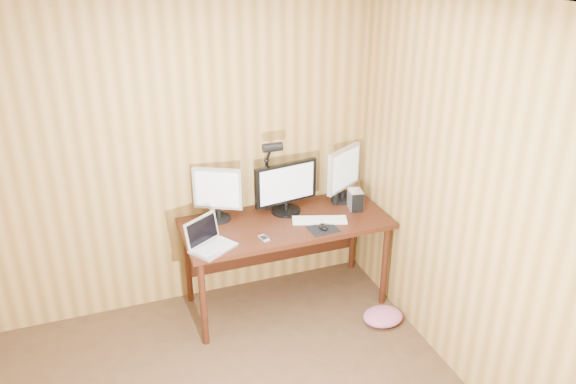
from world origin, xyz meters
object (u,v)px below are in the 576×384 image
monitor_left (218,193)px  hard_drive (355,200)px  mouse (323,227)px  monitor_center (286,187)px  desk_lamp (270,166)px  keyboard (320,220)px  phone (264,238)px  desk (283,231)px  laptop (208,241)px  speaker (335,198)px  monitor_right (344,173)px

monitor_left → hard_drive: size_ratio=2.64×
mouse → monitor_center: bearing=120.2°
monitor_center → mouse: monitor_center is taller
mouse → desk_lamp: size_ratio=0.16×
monitor_left → keyboard: bearing=5.3°
phone → mouse: bearing=-11.5°
desk → keyboard: size_ratio=3.64×
laptop → mouse: bearing=-35.0°
desk → speaker: (0.48, 0.07, 0.18)m
desk → monitor_center: 0.35m
desk → monitor_center: bearing=53.5°
hard_drive → speaker: hard_drive is taller
desk_lamp → desk: bearing=-41.2°
keyboard → phone: (-0.49, -0.12, -0.00)m
monitor_left → desk_lamp: size_ratio=0.66×
phone → laptop: bearing=167.2°
hard_drive → phone: (-0.85, -0.22, -0.07)m
monitor_left → laptop: monitor_left is taller
monitor_right → speaker: (-0.09, -0.05, -0.19)m
mouse → desk_lamp: (-0.28, 0.40, 0.38)m
laptop → hard_drive: laptop is taller
keyboard → desk_lamp: (-0.31, 0.27, 0.39)m
monitor_right → desk_lamp: 0.66m
speaker → monitor_left: bearing=176.3°
monitor_left → hard_drive: monitor_left is taller
laptop → phone: laptop is taller
desk → monitor_right: bearing=11.7°
desk_lamp → phone: bearing=-96.5°
laptop → desk_lamp: bearing=-0.6°
keyboard → monitor_left: bearing=176.1°
monitor_left → mouse: monitor_left is taller
laptop → desk_lamp: desk_lamp is taller
desk → speaker: bearing=8.0°
mouse → hard_drive: bearing=37.7°
monitor_left → phone: size_ratio=4.06×
desk → phone: size_ratio=15.10×
monitor_left → mouse: (0.70, -0.43, -0.21)m
monitor_right → mouse: bearing=-161.6°
monitor_right → mouse: (-0.36, -0.41, -0.23)m
mouse → hard_drive: (0.38, 0.23, 0.06)m
monitor_left → speaker: bearing=23.7°
monitor_center → desk: bearing=-135.3°
monitor_left → monitor_right: monitor_right is taller
monitor_right → laptop: bearing=166.3°
monitor_right → mouse: size_ratio=4.41×
mouse → phone: size_ratio=0.99×
hard_drive → phone: size_ratio=1.53×
laptop → speaker: bearing=-16.6°
monitor_right → hard_drive: monitor_right is taller
keyboard → mouse: mouse is taller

